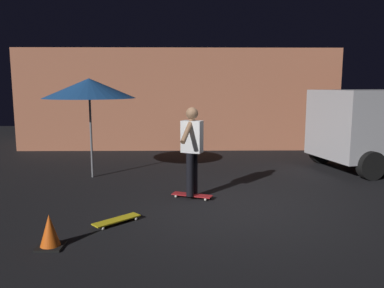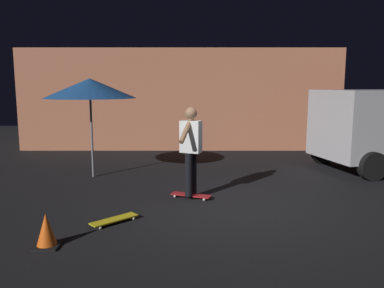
{
  "view_description": "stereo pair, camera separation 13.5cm",
  "coord_description": "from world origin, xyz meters",
  "px_view_note": "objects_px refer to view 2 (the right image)",
  "views": [
    {
      "loc": [
        -0.93,
        -6.47,
        2.14
      ],
      "look_at": [
        -0.82,
        0.64,
        1.05
      ],
      "focal_mm": 35.87,
      "sensor_mm": 36.0,
      "label": 1
    },
    {
      "loc": [
        -0.8,
        -6.47,
        2.14
      ],
      "look_at": [
        -0.82,
        0.64,
        1.05
      ],
      "focal_mm": 35.87,
      "sensor_mm": 36.0,
      "label": 2
    }
  ],
  "objects_px": {
    "skateboard_spare": "(115,220)",
    "traffic_cone": "(48,231)",
    "skateboard_ridden": "(192,195)",
    "patio_umbrella": "(91,88)",
    "skater": "(192,145)"
  },
  "relations": [
    {
      "from": "patio_umbrella",
      "to": "skater",
      "type": "bearing_deg",
      "value": -36.92
    },
    {
      "from": "patio_umbrella",
      "to": "skateboard_ridden",
      "type": "xyz_separation_m",
      "value": [
        2.32,
        -1.74,
        -2.02
      ]
    },
    {
      "from": "patio_umbrella",
      "to": "skateboard_spare",
      "type": "relative_size",
      "value": 3.26
    },
    {
      "from": "skater",
      "to": "traffic_cone",
      "type": "distance_m",
      "value": 3.07
    },
    {
      "from": "skateboard_ridden",
      "to": "skater",
      "type": "height_order",
      "value": "skater"
    },
    {
      "from": "skater",
      "to": "traffic_cone",
      "type": "relative_size",
      "value": 3.63
    },
    {
      "from": "skateboard_spare",
      "to": "skater",
      "type": "xyz_separation_m",
      "value": [
        1.2,
        1.36,
        0.98
      ]
    },
    {
      "from": "skateboard_ridden",
      "to": "traffic_cone",
      "type": "xyz_separation_m",
      "value": [
        -1.92,
        -2.24,
        0.16
      ]
    },
    {
      "from": "traffic_cone",
      "to": "skateboard_ridden",
      "type": "bearing_deg",
      "value": 49.36
    },
    {
      "from": "skater",
      "to": "patio_umbrella",
      "type": "bearing_deg",
      "value": 143.08
    },
    {
      "from": "skateboard_ridden",
      "to": "skateboard_spare",
      "type": "xyz_separation_m",
      "value": [
        -1.2,
        -1.36,
        0.0
      ]
    },
    {
      "from": "skateboard_ridden",
      "to": "skater",
      "type": "distance_m",
      "value": 0.98
    },
    {
      "from": "skateboard_spare",
      "to": "traffic_cone",
      "type": "height_order",
      "value": "traffic_cone"
    },
    {
      "from": "skater",
      "to": "traffic_cone",
      "type": "bearing_deg",
      "value": -130.64
    },
    {
      "from": "patio_umbrella",
      "to": "traffic_cone",
      "type": "bearing_deg",
      "value": -84.36
    }
  ]
}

